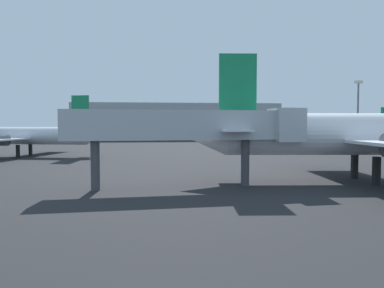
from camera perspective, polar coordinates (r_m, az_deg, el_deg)
airplane_at_gate at (r=37.91m, az=25.92°, el=1.29°), size 36.10×24.22×11.31m
airplane_distant at (r=67.23m, az=-24.33°, el=1.12°), size 29.04×26.56×9.64m
jet_bridge at (r=31.06m, az=0.86°, el=2.60°), size 19.69×3.63×6.48m
light_mast_right at (r=118.57m, az=23.48°, el=5.04°), size 2.40×0.50×17.51m
terminal_building at (r=135.52m, az=-2.43°, el=3.32°), size 68.27×25.14×12.09m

